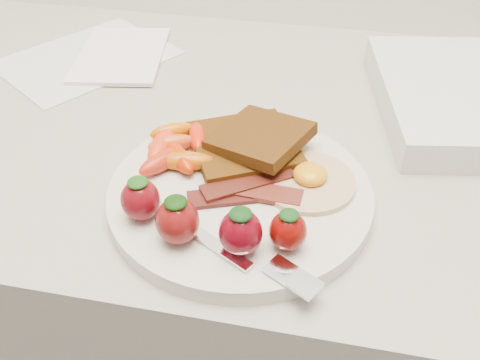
# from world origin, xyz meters

# --- Properties ---
(counter) EXTENTS (2.00, 0.60, 0.90)m
(counter) POSITION_xyz_m (0.00, 1.70, 0.45)
(counter) COLOR gray
(counter) RESTS_ON ground
(plate) EXTENTS (0.27, 0.27, 0.02)m
(plate) POSITION_xyz_m (-0.01, 1.55, 0.91)
(plate) COLOR beige
(plate) RESTS_ON counter
(toast_lower) EXTENTS (0.15, 0.15, 0.01)m
(toast_lower) POSITION_xyz_m (-0.02, 1.61, 0.93)
(toast_lower) COLOR black
(toast_lower) RESTS_ON plate
(toast_upper) EXTENTS (0.12, 0.12, 0.02)m
(toast_upper) POSITION_xyz_m (0.00, 1.61, 0.94)
(toast_upper) COLOR #32210A
(toast_upper) RESTS_ON toast_lower
(fried_egg) EXTENTS (0.12, 0.12, 0.02)m
(fried_egg) POSITION_xyz_m (0.06, 1.57, 0.92)
(fried_egg) COLOR beige
(fried_egg) RESTS_ON plate
(bacon_strips) EXTENTS (0.12, 0.08, 0.01)m
(bacon_strips) POSITION_xyz_m (-0.00, 1.54, 0.92)
(bacon_strips) COLOR black
(bacon_strips) RESTS_ON plate
(baby_carrots) EXTENTS (0.09, 0.11, 0.02)m
(baby_carrots) POSITION_xyz_m (-0.09, 1.59, 0.93)
(baby_carrots) COLOR #CE481A
(baby_carrots) RESTS_ON plate
(strawberries) EXTENTS (0.18, 0.06, 0.05)m
(strawberries) POSITION_xyz_m (-0.03, 1.48, 0.94)
(strawberries) COLOR #63080F
(strawberries) RESTS_ON plate
(fork) EXTENTS (0.17, 0.09, 0.00)m
(fork) POSITION_xyz_m (0.01, 1.46, 0.92)
(fork) COLOR white
(fork) RESTS_ON plate
(paper_sheet) EXTENTS (0.28, 0.30, 0.00)m
(paper_sheet) POSITION_xyz_m (-0.30, 1.82, 0.90)
(paper_sheet) COLOR silver
(paper_sheet) RESTS_ON counter
(notepad) EXTENTS (0.15, 0.20, 0.01)m
(notepad) POSITION_xyz_m (-0.25, 1.83, 0.91)
(notepad) COLOR white
(notepad) RESTS_ON paper_sheet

